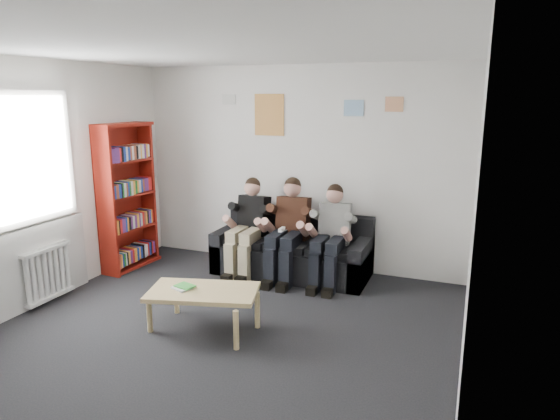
# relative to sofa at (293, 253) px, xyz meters

# --- Properties ---
(room_shell) EXTENTS (5.00, 5.00, 5.00)m
(room_shell) POSITION_rel_sofa_xyz_m (-0.08, -2.12, 1.07)
(room_shell) COLOR black
(room_shell) RESTS_ON ground
(sofa) EXTENTS (2.01, 0.82, 0.78)m
(sofa) POSITION_rel_sofa_xyz_m (0.00, 0.00, 0.00)
(sofa) COLOR black
(sofa) RESTS_ON ground
(bookshelf) EXTENTS (0.29, 0.88, 1.96)m
(bookshelf) POSITION_rel_sofa_xyz_m (-2.16, -0.56, 0.70)
(bookshelf) COLOR maroon
(bookshelf) RESTS_ON ground
(coffee_table) EXTENTS (1.06, 0.59, 0.43)m
(coffee_table) POSITION_rel_sofa_xyz_m (-0.26, -1.87, 0.09)
(coffee_table) COLOR #D3BA7A
(coffee_table) RESTS_ON ground
(game_cases) EXTENTS (0.21, 0.17, 0.03)m
(game_cases) POSITION_rel_sofa_xyz_m (-0.46, -1.91, 0.16)
(game_cases) COLOR white
(game_cases) RESTS_ON coffee_table
(person_left) EXTENTS (0.39, 0.83, 1.25)m
(person_left) POSITION_rel_sofa_xyz_m (-0.56, -0.19, 0.34)
(person_left) COLOR black
(person_left) RESTS_ON sofa
(person_middle) EXTENTS (0.41, 0.87, 1.29)m
(person_middle) POSITION_rel_sofa_xyz_m (0.00, -0.19, 0.35)
(person_middle) COLOR #442616
(person_middle) RESTS_ON sofa
(person_right) EXTENTS (0.38, 0.82, 1.24)m
(person_right) POSITION_rel_sofa_xyz_m (0.56, -0.19, 0.34)
(person_right) COLOR white
(person_right) RESTS_ON sofa
(radiator) EXTENTS (0.10, 0.64, 0.60)m
(radiator) POSITION_rel_sofa_xyz_m (-2.23, -1.92, 0.07)
(radiator) COLOR white
(radiator) RESTS_ON ground
(window) EXTENTS (0.05, 1.30, 2.36)m
(window) POSITION_rel_sofa_xyz_m (-2.31, -1.92, 0.75)
(window) COLOR white
(window) RESTS_ON room_shell
(poster_large) EXTENTS (0.42, 0.01, 0.55)m
(poster_large) POSITION_rel_sofa_xyz_m (-0.48, 0.37, 1.77)
(poster_large) COLOR gold
(poster_large) RESTS_ON room_shell
(poster_blue) EXTENTS (0.25, 0.01, 0.20)m
(poster_blue) POSITION_rel_sofa_xyz_m (0.67, 0.37, 1.87)
(poster_blue) COLOR #4396E4
(poster_blue) RESTS_ON room_shell
(poster_pink) EXTENTS (0.22, 0.01, 0.18)m
(poster_pink) POSITION_rel_sofa_xyz_m (1.17, 0.37, 1.92)
(poster_pink) COLOR #D04180
(poster_pink) RESTS_ON room_shell
(poster_sign) EXTENTS (0.20, 0.01, 0.14)m
(poster_sign) POSITION_rel_sofa_xyz_m (-1.08, 0.37, 1.97)
(poster_sign) COLOR silver
(poster_sign) RESTS_ON room_shell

